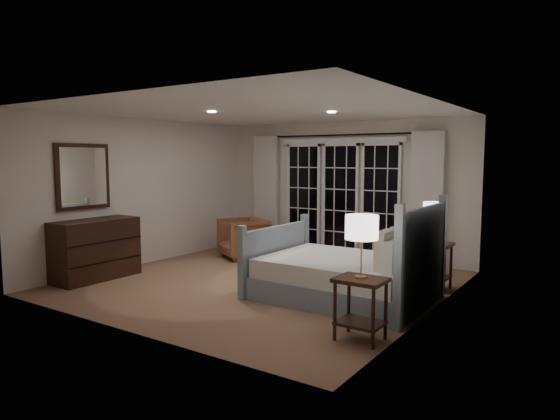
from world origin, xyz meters
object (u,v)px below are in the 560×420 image
Objects in this scene: armchair at (244,238)px; nightstand_right at (432,258)px; lamp_right at (434,210)px; bed at (347,275)px; nightstand_left at (361,299)px; lamp_left at (362,228)px; dresser at (96,249)px.

nightstand_right is at bearing 26.15° from armchair.
lamp_right is 0.70× the size of armchair.
bed is 3.39× the size of nightstand_left.
lamp_right is at bearing 55.26° from bed.
lamp_left is 0.79× the size of armchair.
lamp_left reaches higher than bed.
lamp_right is at bearing 26.15° from armchair.
nightstand_right is (0.77, 1.11, 0.11)m from bed.
bed is at bearing 121.63° from nightstand_left.
lamp_left is (0.01, -2.37, 0.71)m from nightstand_right.
dresser is at bearing -152.87° from lamp_right.
nightstand_right is at bearing 180.00° from lamp_right.
armchair is 0.63× the size of dresser.
nightstand_right is at bearing 27.13° from dresser.
lamp_left is at bearing -1.36° from dresser.
nightstand_left is 0.79× the size of armchair.
lamp_left reaches higher than nightstand_left.
bed is 3.83m from dresser.
nightstand_right is 1.16× the size of lamp_right.
armchair is (-3.55, 0.25, -0.07)m from nightstand_right.
nightstand_right is 2.47m from lamp_left.
nightstand_right is at bearing 55.26° from bed.
bed is at bearing -124.74° from lamp_right.
dresser is at bearing -162.43° from bed.
armchair is at bearing 70.93° from dresser.
bed is 3.41× the size of lamp_left.
dresser is (-4.42, 0.10, -0.69)m from lamp_left.
lamp_right is (0.77, 1.11, 0.79)m from bed.
bed is at bearing 4.15° from armchair.
lamp_left is (0.78, -1.26, 0.82)m from bed.
dresser is (-4.42, -2.26, 0.02)m from nightstand_right.
nightstand_right is (-0.01, 2.37, 0.02)m from nightstand_left.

